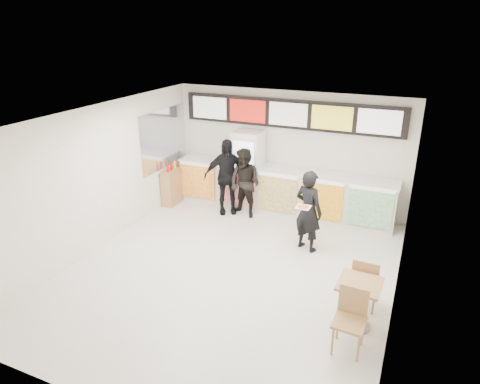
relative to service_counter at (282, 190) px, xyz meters
The scene contains 15 objects.
floor 3.15m from the service_counter, 90.00° to the right, with size 7.00×7.00×0.00m, color beige.
ceiling 3.93m from the service_counter, 90.00° to the right, with size 7.00×7.00×0.00m, color white.
wall_back 1.01m from the service_counter, 90.00° to the left, with size 6.00×6.00×0.00m, color silver.
wall_left 4.41m from the service_counter, 134.13° to the right, with size 7.00×7.00×0.00m, color silver.
wall_right 4.41m from the service_counter, 45.87° to the right, with size 7.00×7.00×0.00m, color silver.
service_counter is the anchor object (origin of this frame).
menu_board 1.90m from the service_counter, 90.00° to the left, with size 5.50×0.14×0.70m.
drinks_fridge 1.03m from the service_counter, behind, with size 0.70×0.67×2.00m.
mirror_panel 3.28m from the service_counter, 167.87° to the right, with size 0.01×2.00×1.50m, color #B2B7BF.
customer_main 1.99m from the service_counter, 55.72° to the right, with size 0.64×0.42×1.76m, color black.
customer_left 1.01m from the service_counter, 140.57° to the right, with size 0.84×0.65×1.72m, color black.
customer_mid 1.44m from the service_counter, 155.08° to the right, with size 1.12×0.47×1.91m, color black.
pizza_slice 2.43m from the service_counter, 61.90° to the right, with size 0.36×0.36×0.02m.
cafe_table 4.52m from the service_counter, 56.40° to the right, with size 0.68×1.66×0.96m.
condiment_ledge 2.88m from the service_counter, 168.31° to the right, with size 0.34×0.83×1.11m.
Camera 1 is at (3.04, -6.50, 4.52)m, focal length 32.00 mm.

